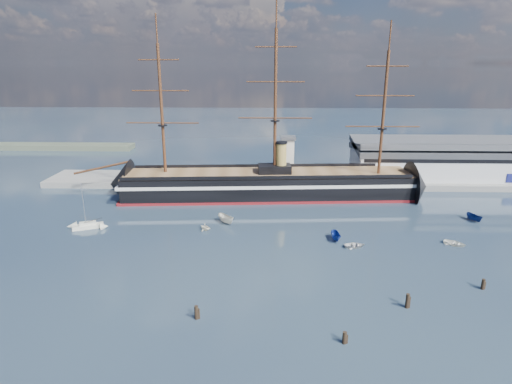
{
  "coord_description": "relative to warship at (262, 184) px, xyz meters",
  "views": [
    {
      "loc": [
        -3.36,
        -68.56,
        40.24
      ],
      "look_at": [
        -6.54,
        35.0,
        9.0
      ],
      "focal_mm": 30.0,
      "sensor_mm": 36.0,
      "label": 1
    }
  ],
  "objects": [
    {
      "name": "warehouse",
      "position": [
        63.32,
        20.0,
        3.95
      ],
      "size": [
        63.0,
        21.0,
        11.6
      ],
      "color": "#B7BABC",
      "rests_on": "ground"
    },
    {
      "name": "ground",
      "position": [
        5.32,
        -20.0,
        -4.04
      ],
      "size": [
        600.0,
        600.0,
        0.0
      ],
      "primitive_type": "plane",
      "color": "#1E2B40",
      "rests_on": "ground"
    },
    {
      "name": "motorboat_d",
      "position": [
        -13.84,
        -28.85,
        -4.04
      ],
      "size": [
        5.01,
        5.43,
        1.9
      ],
      "primitive_type": "imported",
      "rotation": [
        0.0,
        0.0,
        0.89
      ],
      "color": "white",
      "rests_on": "ground"
    },
    {
      "name": "motorboat_c",
      "position": [
        18.01,
        -34.33,
        -4.04
      ],
      "size": [
        6.18,
        2.56,
        2.42
      ],
      "primitive_type": "imported",
      "rotation": [
        0.0,
        0.0,
        0.06
      ],
      "color": "navy",
      "rests_on": "ground"
    },
    {
      "name": "sailboat",
      "position": [
        -43.88,
        -28.45,
        -3.28
      ],
      "size": [
        7.74,
        4.93,
        11.97
      ],
      "rotation": [
        0.0,
        0.0,
        0.4
      ],
      "color": "beige",
      "rests_on": "ground"
    },
    {
      "name": "motorboat_a",
      "position": [
        -9.08,
        -23.95,
        -4.04
      ],
      "size": [
        7.19,
        6.51,
        2.85
      ],
      "primitive_type": "imported",
      "rotation": [
        0.0,
        0.0,
        0.68
      ],
      "color": "silver",
      "rests_on": "ground"
    },
    {
      "name": "piling_near_mid",
      "position": [
        13.5,
        -73.42,
        -4.04
      ],
      "size": [
        0.64,
        0.64,
        2.66
      ],
      "primitive_type": "cylinder",
      "color": "black",
      "rests_on": "ground"
    },
    {
      "name": "quay",
      "position": [
        15.32,
        16.0,
        -4.04
      ],
      "size": [
        180.0,
        18.0,
        2.0
      ],
      "primitive_type": "cube",
      "color": "slate",
      "rests_on": "ground"
    },
    {
      "name": "piling_near_right",
      "position": [
        25.88,
        -63.31,
        -4.04
      ],
      "size": [
        0.64,
        0.64,
        3.37
      ],
      "primitive_type": "cylinder",
      "color": "black",
      "rests_on": "ground"
    },
    {
      "name": "piling_far_right",
      "position": [
        41.88,
        -56.49,
        -4.04
      ],
      "size": [
        0.64,
        0.64,
        2.77
      ],
      "primitive_type": "cylinder",
      "color": "black",
      "rests_on": "ground"
    },
    {
      "name": "motorboat_e",
      "position": [
        45.07,
        -36.29,
        -4.04
      ],
      "size": [
        2.8,
        3.17,
        1.42
      ],
      "primitive_type": "imported",
      "rotation": [
        0.0,
        0.0,
        0.93
      ],
      "color": "white",
      "rests_on": "ground"
    },
    {
      "name": "quay_tower",
      "position": [
        8.32,
        13.0,
        5.72
      ],
      "size": [
        5.0,
        5.0,
        15.0
      ],
      "color": "silver",
      "rests_on": "ground"
    },
    {
      "name": "warship",
      "position": [
        0.0,
        0.0,
        0.0
      ],
      "size": [
        113.41,
        22.46,
        53.94
      ],
      "rotation": [
        0.0,
        0.0,
        0.07
      ],
      "color": "black",
      "rests_on": "ground"
    },
    {
      "name": "piling_near_left",
      "position": [
        -9.68,
        -67.69,
        -4.04
      ],
      "size": [
        0.64,
        0.64,
        3.11
      ],
      "primitive_type": "cylinder",
      "color": "black",
      "rests_on": "ground"
    },
    {
      "name": "motorboat_b",
      "position": [
        21.74,
        -38.17,
        -4.04
      ],
      "size": [
        1.67,
        3.16,
        1.4
      ],
      "primitive_type": "imported",
      "rotation": [
        0.0,
        0.0,
        1.73
      ],
      "color": "silver",
      "rests_on": "ground"
    },
    {
      "name": "motorboat_f",
      "position": [
        56.7,
        -20.15,
        -4.04
      ],
      "size": [
        6.33,
        4.1,
        2.38
      ],
      "primitive_type": "imported",
      "rotation": [
        0.0,
        0.0,
        0.35
      ],
      "color": "navy",
      "rests_on": "ground"
    }
  ]
}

